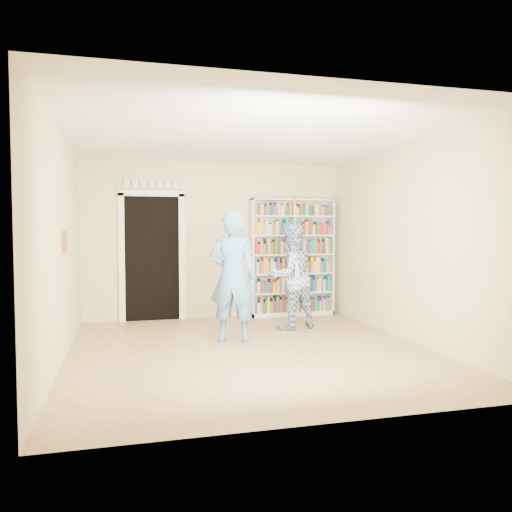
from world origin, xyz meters
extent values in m
plane|color=olive|center=(0.00, 0.00, 0.00)|extent=(5.00, 5.00, 0.00)
plane|color=white|center=(0.00, 0.00, 2.70)|extent=(5.00, 5.00, 0.00)
plane|color=beige|center=(0.00, 2.50, 1.35)|extent=(4.50, 0.00, 4.50)
plane|color=beige|center=(-2.25, 0.00, 1.35)|extent=(0.00, 5.00, 5.00)
plane|color=beige|center=(2.25, 0.00, 1.35)|extent=(0.00, 5.00, 5.00)
cube|color=white|center=(1.35, 2.34, 1.04)|extent=(1.51, 0.28, 2.08)
cube|color=white|center=(1.35, 2.34, 1.04)|extent=(0.02, 0.28, 2.08)
cube|color=black|center=(-1.10, 2.48, 1.05)|extent=(0.90, 0.03, 2.10)
cube|color=white|center=(-1.60, 2.47, 1.05)|extent=(0.10, 0.06, 2.20)
cube|color=white|center=(-0.60, 2.47, 1.05)|extent=(0.10, 0.06, 2.20)
cube|color=white|center=(-1.10, 2.47, 2.15)|extent=(1.10, 0.06, 0.10)
cube|color=white|center=(-1.10, 2.46, 2.25)|extent=(1.10, 0.08, 0.02)
cube|color=brown|center=(-2.23, 0.20, 1.40)|extent=(0.03, 0.25, 0.25)
imported|color=#5592BE|center=(-0.12, 0.53, 0.90)|extent=(0.77, 0.65, 1.80)
imported|color=#315798|center=(0.94, 1.19, 0.82)|extent=(0.93, 0.81, 1.63)
cube|color=white|center=(1.01, 0.98, 0.93)|extent=(0.18, 0.10, 0.28)
camera|label=1|loc=(-1.53, -6.11, 1.54)|focal=35.00mm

